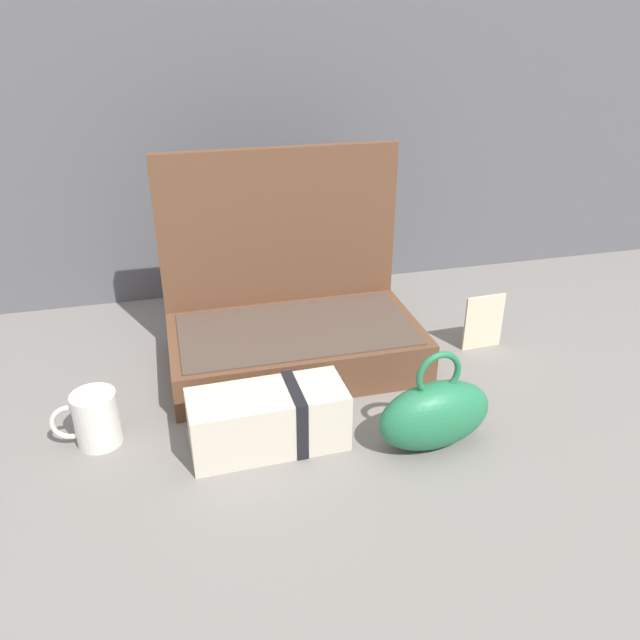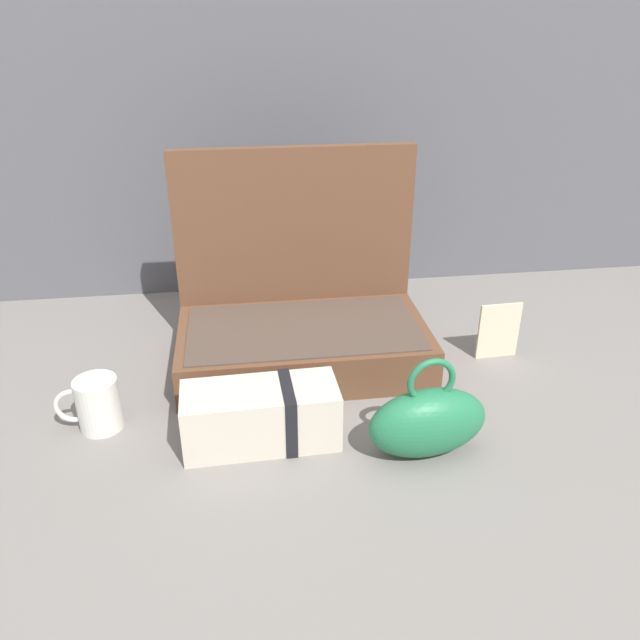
% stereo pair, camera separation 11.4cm
% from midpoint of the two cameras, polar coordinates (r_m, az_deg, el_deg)
% --- Properties ---
extents(ground_plane, '(6.00, 6.00, 0.00)m').
position_cam_midpoint_polar(ground_plane, '(1.25, -2.19, -7.02)').
color(ground_plane, slate).
extents(open_suitcase, '(0.52, 0.30, 0.43)m').
position_cam_midpoint_polar(open_suitcase, '(1.34, -5.02, 0.04)').
color(open_suitcase, brown).
rests_on(open_suitcase, ground_plane).
extents(teal_pouch_handbag, '(0.22, 0.11, 0.19)m').
position_cam_midpoint_polar(teal_pouch_handbag, '(1.10, 7.37, -8.48)').
color(teal_pouch_handbag, '#237247').
rests_on(teal_pouch_handbag, ground_plane).
extents(cream_toiletry_bag, '(0.27, 0.12, 0.11)m').
position_cam_midpoint_polar(cream_toiletry_bag, '(1.11, -7.50, -8.92)').
color(cream_toiletry_bag, beige).
rests_on(cream_toiletry_bag, ground_plane).
extents(coffee_mug, '(0.12, 0.08, 0.10)m').
position_cam_midpoint_polar(coffee_mug, '(1.19, -22.25, -8.32)').
color(coffee_mug, silver).
rests_on(coffee_mug, ground_plane).
extents(info_card_left, '(0.09, 0.01, 0.13)m').
position_cam_midpoint_polar(info_card_left, '(1.42, 12.32, -0.23)').
color(info_card_left, beige).
rests_on(info_card_left, ground_plane).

